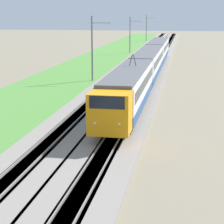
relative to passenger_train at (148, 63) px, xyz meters
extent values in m
cube|color=gray|center=(0.07, 4.21, -2.28)|extent=(240.00, 4.40, 0.30)
cube|color=gray|center=(0.07, 0.00, -2.28)|extent=(240.00, 4.40, 0.30)
cube|color=#4C4238|center=(0.07, 4.21, -2.28)|extent=(240.00, 1.57, 0.30)
cube|color=gray|center=(0.07, 4.75, -2.05)|extent=(240.00, 0.07, 0.15)
cube|color=gray|center=(0.07, 3.68, -2.05)|extent=(240.00, 0.07, 0.15)
cube|color=#4C4238|center=(0.07, 0.00, -2.28)|extent=(240.00, 1.57, 0.30)
cube|color=gray|center=(0.07, 0.53, -2.05)|extent=(240.00, 0.07, 0.15)
cube|color=gray|center=(0.07, -0.53, -2.05)|extent=(240.00, 0.07, 0.15)
cube|color=#4C8438|center=(0.07, 10.42, -2.37)|extent=(240.00, 12.68, 0.12)
cube|color=orange|center=(-29.71, 0.00, -0.01)|extent=(2.36, 2.83, 2.83)
cube|color=black|center=(-30.06, 0.00, 0.93)|extent=(1.70, 2.36, 0.85)
sphere|color=#F2EAC6|center=(-30.83, 0.81, -0.49)|extent=(0.20, 0.20, 0.20)
sphere|color=#F2EAC6|center=(-30.83, -0.81, -0.49)|extent=(0.20, 0.20, 0.20)
cube|color=navy|center=(-19.71, 0.00, -1.03)|extent=(17.64, 2.95, 0.79)
cube|color=silver|center=(-19.71, 0.00, 0.38)|extent=(17.64, 2.95, 2.04)
cube|color=black|center=(-19.71, 0.00, 0.54)|extent=(16.23, 2.97, 0.86)
cube|color=#515156|center=(-19.71, 0.00, 1.52)|extent=(17.64, 2.71, 0.25)
cube|color=black|center=(-19.71, 0.00, -1.70)|extent=(16.76, 2.50, 0.55)
cylinder|color=black|center=(-26.73, 0.53, -1.55)|extent=(0.86, 0.12, 0.86)
cylinder|color=black|center=(-26.73, -0.53, -1.55)|extent=(0.86, 0.12, 0.86)
cube|color=navy|center=(-0.29, 0.00, -1.03)|extent=(20.00, 2.95, 0.79)
cube|color=silver|center=(-0.29, 0.00, 0.38)|extent=(20.00, 2.95, 2.04)
cube|color=black|center=(-0.29, 0.00, 0.54)|extent=(18.40, 2.97, 0.86)
cube|color=#515156|center=(-0.29, 0.00, 1.52)|extent=(20.00, 2.71, 0.25)
cube|color=black|center=(-0.29, 0.00, -1.70)|extent=(19.00, 2.50, 0.55)
cube|color=navy|center=(20.31, 0.00, -1.03)|extent=(20.00, 2.95, 0.79)
cube|color=silver|center=(20.31, 0.00, 0.38)|extent=(20.00, 2.95, 2.04)
cube|color=black|center=(20.31, 0.00, 0.54)|extent=(18.40, 2.97, 0.86)
cube|color=#515156|center=(20.31, 0.00, 1.52)|extent=(20.00, 2.71, 0.25)
cube|color=black|center=(20.31, 0.00, -1.70)|extent=(19.00, 2.50, 0.55)
cylinder|color=black|center=(-17.06, 0.17, 2.20)|extent=(0.06, 0.33, 1.08)
cylinder|color=black|center=(-17.06, -0.17, 2.20)|extent=(0.06, 0.33, 1.08)
cube|color=black|center=(-26.73, 0.00, -2.43)|extent=(0.10, 0.10, 0.00)
cylinder|color=slate|center=(-1.82, 7.24, 1.85)|extent=(0.22, 0.22, 8.56)
cylinder|color=slate|center=(-1.82, 6.04, 5.23)|extent=(0.08, 2.40, 0.08)
cylinder|color=#B2ADA8|center=(-1.82, 4.84, 5.03)|extent=(0.10, 0.10, 0.30)
cylinder|color=slate|center=(37.34, 7.24, 1.52)|extent=(0.22, 0.22, 7.90)
cylinder|color=slate|center=(37.34, 6.04, 4.57)|extent=(0.08, 2.40, 0.08)
cylinder|color=#B2ADA8|center=(37.34, 4.84, 4.37)|extent=(0.10, 0.10, 0.30)
cylinder|color=slate|center=(76.50, 7.24, 1.56)|extent=(0.22, 0.22, 7.98)
cylinder|color=slate|center=(76.50, 6.04, 4.65)|extent=(0.08, 2.40, 0.08)
cylinder|color=#B2ADA8|center=(76.50, 4.84, 4.45)|extent=(0.10, 0.10, 0.30)
camera|label=1|loc=(-58.24, -4.97, 6.77)|focal=70.00mm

